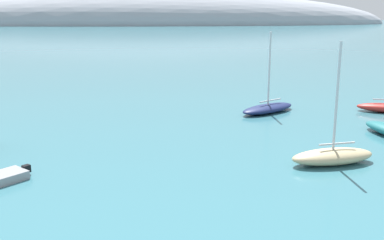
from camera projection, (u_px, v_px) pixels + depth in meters
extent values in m
ellipsoid|color=#999EA8|center=(142.00, 24.00, 241.09)|extent=(252.76, 52.65, 32.28)
ellipsoid|color=#C6B284|center=(333.00, 156.00, 30.40)|extent=(5.96, 3.10, 1.00)
cylinder|color=silver|center=(337.00, 97.00, 29.45)|extent=(0.16, 0.16, 6.90)
cube|color=silver|center=(337.00, 144.00, 30.26)|extent=(2.52, 0.59, 0.10)
ellipsoid|color=navy|center=(268.00, 108.00, 44.88)|extent=(6.46, 5.48, 0.77)
cylinder|color=silver|center=(269.00, 69.00, 43.96)|extent=(0.17, 0.17, 6.85)
cube|color=silver|center=(270.00, 101.00, 44.87)|extent=(2.40, 1.75, 0.10)
cube|color=black|center=(26.00, 169.00, 28.50)|extent=(0.56, 0.57, 0.46)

